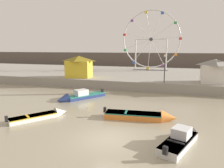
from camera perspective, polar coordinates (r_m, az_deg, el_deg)
The scene contains 11 objects.
ground_plane at distance 13.82m, azimuth -0.90°, elevation -14.89°, with size 240.00×240.00×0.00m, color gray.
quay_promenade at distance 39.03m, azimuth 11.28°, elevation 2.06°, with size 110.00×22.93×1.29m, color gray.
distant_town_skyline at distance 65.56m, azimuth 13.81°, elevation 6.40°, with size 140.00×3.00×4.40m, color #564C47.
motorboat_navy_blue at distance 24.06m, azimuth -9.55°, elevation -3.48°, with size 4.45×5.78×1.51m.
motorboat_orange_hull at distance 17.39m, azimuth 9.09°, elevation -8.74°, with size 6.07×1.86×1.23m.
motorboat_white_red_stripe at distance 18.49m, azimuth -18.43°, elevation -8.22°, with size 3.62×4.46×1.00m.
motorboat_pale_grey at distance 13.93m, azimuth 18.93°, elevation -13.77°, with size 2.72×4.76×1.40m.
ferris_wheel_white_frame at distance 43.90m, azimuth 10.72°, elevation 11.75°, with size 11.83×1.20×12.15m.
carnival_booth_yellow_awning at distance 32.78m, azimuth -9.14°, elevation 4.87°, with size 4.29×3.19×3.34m.
carnival_booth_white_ticket at distance 30.15m, azimuth 26.38°, elevation 3.35°, with size 3.53×3.38×3.13m.
promenade_lamp_near at distance 27.71m, azimuth 14.36°, elevation 5.27°, with size 0.32×0.32×3.71m.
Camera 1 is at (3.91, -11.94, 5.78)m, focal length 33.17 mm.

